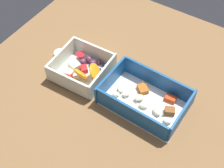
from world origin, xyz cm
name	(u,v)px	position (x,y,z in cm)	size (l,w,h in cm)	color
table_surface	(118,93)	(0.00, 0.00, 1.00)	(80.00, 80.00, 2.00)	brown
pasta_container	(145,100)	(8.11, -0.11, 3.96)	(21.76, 14.43, 6.23)	white
fruit_bowl	(83,69)	(-11.37, -0.23, 4.07)	(14.77, 14.33, 5.83)	silver
paper_cup_liner	(60,54)	(-21.35, 1.75, 2.79)	(3.33, 3.33, 1.58)	white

